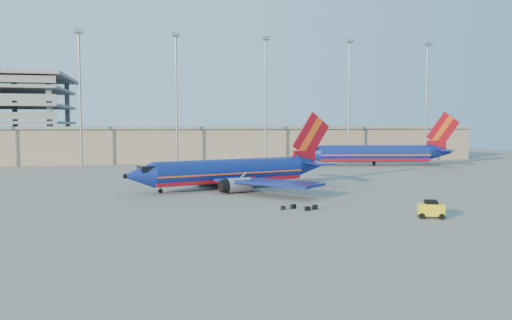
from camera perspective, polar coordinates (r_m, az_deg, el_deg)
name	(u,v)px	position (r m, az deg, el deg)	size (l,w,h in m)	color
ground	(233,192)	(65.98, -2.65, -3.70)	(220.00, 220.00, 0.00)	slate
terminal_building	(236,143)	(124.31, -2.36, 1.93)	(122.00, 16.00, 8.50)	gray
light_mast_row	(222,86)	(111.95, -3.91, 8.47)	(101.60, 1.60, 28.65)	gray
aircraft_main	(235,172)	(69.92, -2.47, -1.35)	(31.03, 29.36, 10.84)	navy
aircraft_second	(378,153)	(111.54, 13.79, 0.75)	(34.57, 13.67, 11.77)	navy
baggage_tug	(431,209)	(50.48, 19.35, -5.29)	(2.75, 2.23, 1.71)	yellow
luggage_pile	(301,207)	(52.73, 5.14, -5.42)	(3.85, 2.03, 0.49)	black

